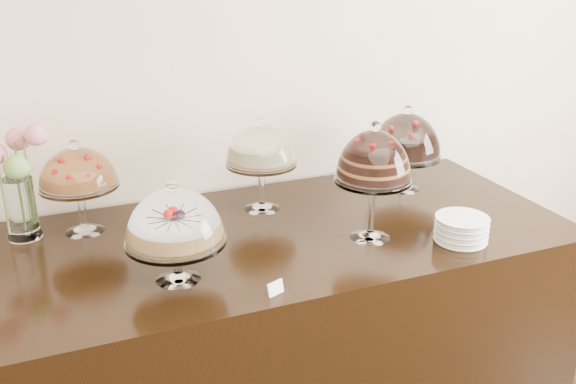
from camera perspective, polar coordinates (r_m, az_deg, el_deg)
name	(u,v)px	position (r m, az deg, el deg)	size (l,w,h in m)	color
wall_back	(280,49)	(2.86, -0.71, 12.61)	(5.00, 0.04, 3.00)	beige
display_counter	(283,330)	(2.69, -0.41, -12.19)	(2.20, 1.00, 0.90)	black
cake_stand_sugar_sponge	(174,221)	(2.08, -10.06, -2.57)	(0.33, 0.33, 0.35)	white
cake_stand_choco_layer	(374,161)	(2.32, 7.63, 2.77)	(0.28, 0.28, 0.45)	white
cake_stand_cheesecake	(261,149)	(2.58, -2.41, 3.83)	(0.29, 0.29, 0.39)	white
cake_stand_dark_choco	(406,139)	(2.85, 10.44, 4.65)	(0.32, 0.32, 0.38)	white
cake_stand_fruit_tart	(78,172)	(2.50, -18.21, 1.68)	(0.30, 0.30, 0.37)	white
flower_vase	(11,177)	(2.52, -23.38, 1.23)	(0.28, 0.28, 0.43)	white
plate_stack	(461,229)	(2.46, 15.16, -3.21)	(0.19, 0.19, 0.09)	white
price_card_left	(275,288)	(2.04, -1.12, -8.53)	(0.06, 0.01, 0.04)	white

